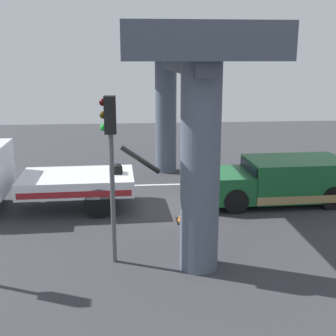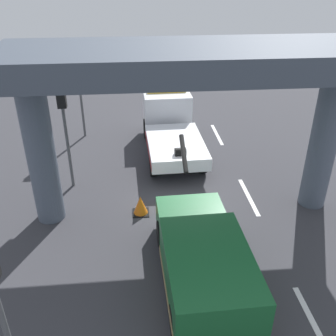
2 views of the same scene
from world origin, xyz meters
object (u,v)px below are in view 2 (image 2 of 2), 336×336
traffic_light_far (64,114)px  traffic_light_mid (78,76)px  towed_van_green (203,263)px  tow_truck_white (170,124)px  traffic_cone_orange (141,205)px

traffic_light_far → traffic_light_mid: size_ratio=0.98×
towed_van_green → traffic_light_mid: bearing=21.8°
tow_truck_white → towed_van_green: size_ratio=1.39×
tow_truck_white → traffic_light_far: 5.73m
traffic_light_far → traffic_cone_orange: (-2.21, -2.68, -2.76)m
tow_truck_white → traffic_light_mid: (1.72, 4.30, 1.94)m
tow_truck_white → traffic_cone_orange: size_ratio=10.38×
traffic_light_far → traffic_cone_orange: 4.44m
traffic_light_mid → towed_van_green: bearing=-158.2°
towed_van_green → tow_truck_white: bearing=0.1°
traffic_light_mid → traffic_cone_orange: size_ratio=6.15×
traffic_light_far → traffic_light_mid: traffic_light_mid is taller
traffic_light_mid → traffic_light_far: bearing=180.0°
tow_truck_white → traffic_cone_orange: 5.79m
traffic_cone_orange → tow_truck_white: bearing=-16.4°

